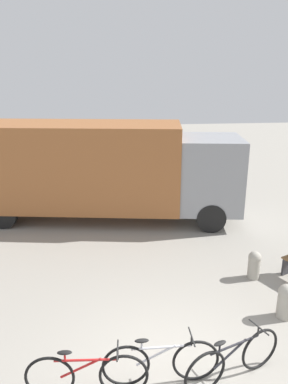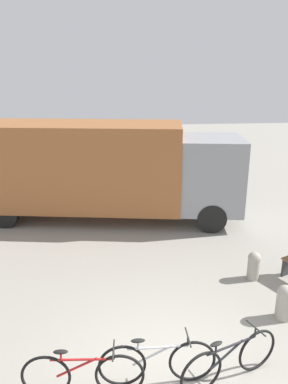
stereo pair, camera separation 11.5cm
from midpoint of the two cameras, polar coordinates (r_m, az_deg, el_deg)
ground_plane at (r=6.69m, az=4.10°, el=-26.76°), size 60.00×60.00×0.00m
delivery_truck at (r=12.21m, az=-7.78°, el=3.72°), size 9.34×3.59×3.16m
bicycle_near at (r=6.25m, az=-9.33°, el=-25.85°), size 1.85×0.44×0.85m
bicycle_middle at (r=6.38m, az=2.02°, el=-24.48°), size 1.85×0.44×0.85m
bicycle_far at (r=6.56m, az=12.95°, el=-23.62°), size 1.74×0.73×0.85m
bollard_near_bench at (r=8.17m, az=20.44°, el=-15.17°), size 0.34×0.34×0.73m
bollard_far_bench at (r=9.34m, az=16.11°, el=-10.47°), size 0.30×0.30×0.69m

